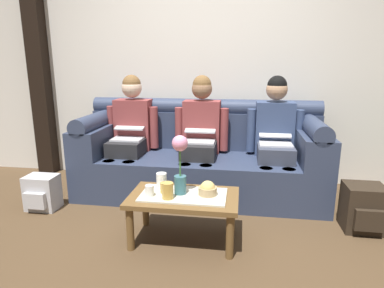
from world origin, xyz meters
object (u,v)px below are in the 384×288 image
Objects in this scene: person_middle at (201,131)px; backpack_left at (42,193)px; flower_vase at (180,161)px; snack_bowl at (208,189)px; cup_far_center at (162,181)px; coffee_table at (184,202)px; cup_far_left at (168,191)px; couch at (200,159)px; person_left at (131,129)px; backpack_right at (363,208)px; cup_near_left at (165,188)px; person_right at (275,134)px; cup_near_right at (149,191)px.

backpack_left is at bearing -155.25° from person_middle.
snack_bowl is at bearing 2.11° from flower_vase.
snack_bowl is at bearing -11.90° from backpack_left.
flower_vase is at bearing -177.89° from snack_bowl.
person_middle is 0.95m from cup_far_center.
cup_far_center reaches higher than coffee_table.
person_middle is 10.09× the size of cup_far_left.
person_left reaches higher than couch.
snack_bowl is 1.64m from backpack_left.
backpack_right is at bearing -23.73° from couch.
cup_near_left is (0.60, -0.99, -0.24)m from person_left.
couch reaches higher than cup_near_left.
backpack_left is (-0.66, -0.65, -0.50)m from person_left.
cup_near_right is at bearing -132.55° from person_right.
person_left is 1.00× the size of person_middle.
couch is 3.00× the size of coffee_table.
person_middle reaches higher than backpack_left.
person_right reaches higher than backpack_right.
couch is at bearing 88.49° from flower_vase.
cup_near_left is 0.10m from cup_far_center.
backpack_right is (1.66, 0.46, -0.23)m from cup_near_right.
person_middle is 9.84× the size of cup_far_center.
person_left reaches higher than flower_vase.
cup_near_left is 0.94× the size of cup_near_right.
backpack_left is (-1.41, 0.35, -0.16)m from coffee_table.
cup_far_center is at bearing -135.87° from person_right.
snack_bowl is 0.30m from cup_far_left.
person_left is 2.72× the size of flower_vase.
couch is 1.03m from flower_vase.
cup_far_center is at bearing 73.10° from cup_near_right.
person_left is 15.43× the size of cup_near_left.
person_left reaches higher than cup_far_left.
backpack_left is (-1.26, 0.34, -0.26)m from cup_near_left.
couch is 2.02× the size of person_left.
cup_near_right is (-0.22, -0.09, -0.21)m from flower_vase.
person_middle reaches higher than flower_vase.
cup_far_center is (0.05, 0.17, 0.02)m from cup_near_right.
person_right is at bearing 0.02° from person_middle.
cup_far_center reaches higher than cup_far_left.
person_left is at bearing 126.73° from coffee_table.
person_middle reaches higher than couch.
person_right reaches higher than cup_far_left.
backpack_right is at bearing 15.06° from coffee_table.
person_left is 1.29m from cup_far_left.
person_left is at bearing 126.00° from flower_vase.
person_left is 1.00× the size of person_right.
coffee_table is at bearing -25.49° from cup_far_center.
person_right is 1.32m from cup_far_center.
person_right is at bearing 52.46° from cup_far_left.
person_middle is 8.77× the size of snack_bowl.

